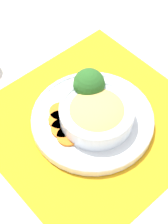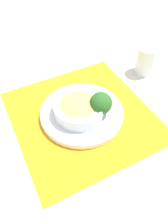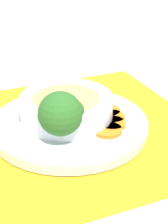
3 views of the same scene
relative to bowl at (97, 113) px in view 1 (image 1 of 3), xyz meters
The scene contains 9 objects.
ground_plane 0.05m from the bowl, 98.89° to the left, with size 4.00×4.00×0.00m, color beige.
placemat 0.05m from the bowl, 98.89° to the left, with size 0.51×0.49×0.00m.
plate 0.03m from the bowl, 98.89° to the left, with size 0.28×0.28×0.02m.
bowl is the anchor object (origin of this frame).
broccoli_floret 0.07m from the bowl, 56.65° to the left, with size 0.07×0.07×0.08m.
carrot_slice_near 0.09m from the bowl, 117.42° to the left, with size 0.05×0.05×0.01m.
carrot_slice_middle 0.09m from the bowl, 133.57° to the left, with size 0.05×0.05×0.01m.
carrot_slice_far 0.08m from the bowl, 150.09° to the left, with size 0.05×0.05×0.01m.
carrot_slice_extra 0.08m from the bowl, 167.13° to the left, with size 0.05×0.05×0.01m.
Camera 1 is at (-0.38, -0.31, 0.69)m, focal length 60.00 mm.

